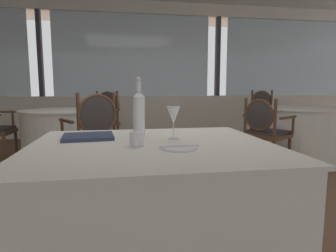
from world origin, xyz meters
The scene contains 15 objects.
ground_plane centered at (0.00, 0.00, 0.00)m, with size 15.12×15.12×0.00m, color brown.
window_wall_far centered at (0.00, 3.59, 1.11)m, with size 11.63×0.14×2.78m.
foreground_table centered at (-0.13, -1.09, 0.37)m, with size 1.28×1.10×0.73m.
side_plate centered at (-0.02, -1.24, 0.74)m, with size 0.18×0.18×0.01m, color white.
butter_knife centered at (-0.02, -1.24, 0.74)m, with size 0.19×0.02×0.00m, color silver.
water_bottle centered at (-0.19, -0.85, 0.88)m, with size 0.07×0.07×0.36m.
wine_glass centered at (0.00, -0.98, 0.87)m, with size 0.08×0.08×0.19m.
water_tumbler centered at (-0.22, -1.13, 0.77)m, with size 0.07×0.07×0.07m, color white.
menu_book centered at (-0.49, -0.86, 0.74)m, with size 0.29×0.25×0.02m, color #2D3856.
background_table_0 centered at (2.37, 1.28, 0.37)m, with size 1.25×1.25×0.73m.
dining_chair_0_0 centered at (1.48, 0.73, 0.53)m, with size 0.63×0.65×0.90m.
dining_chair_0_2 centered at (2.33, 2.33, 0.58)m, with size 0.55×0.48×0.98m.
background_table_1 centered at (-1.07, 1.46, 0.37)m, with size 1.08×1.08×0.73m.
dining_chair_1_0 centered at (-0.57, 2.30, 0.56)m, with size 0.65×0.63×0.97m.
dining_chair_1_2 centered at (-0.59, 0.61, 0.56)m, with size 0.65×0.63×0.97m.
Camera 1 is at (-0.30, -2.58, 1.03)m, focal length 30.69 mm.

